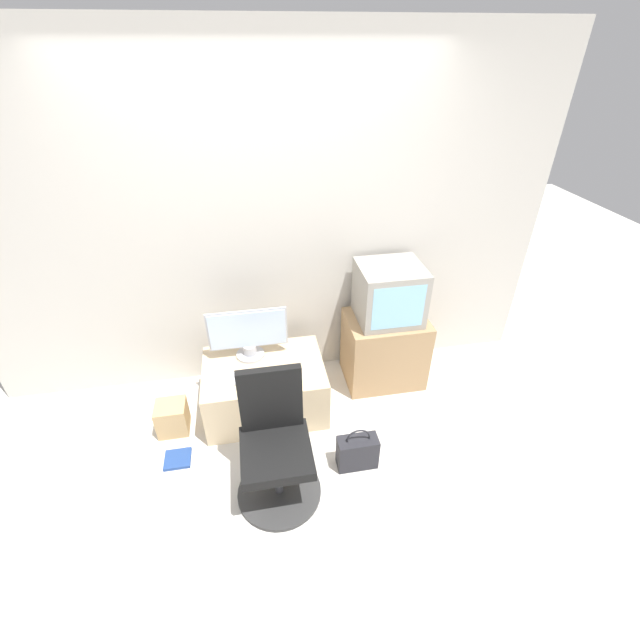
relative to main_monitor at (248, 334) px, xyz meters
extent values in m
plane|color=beige|center=(0.21, -0.97, -0.62)|extent=(12.00, 12.00, 0.00)
cube|color=beige|center=(0.21, 0.35, 0.68)|extent=(4.40, 0.05, 2.60)
cube|color=#CCB289|center=(0.09, -0.15, -0.41)|extent=(0.90, 0.65, 0.42)
cube|color=#A37F56|center=(1.10, 0.04, -0.32)|extent=(0.64, 0.47, 0.60)
cylinder|color=#B2B2B7|center=(0.00, 0.00, -0.19)|extent=(0.21, 0.21, 0.02)
cylinder|color=#B2B2B7|center=(0.00, 0.00, -0.14)|extent=(0.10, 0.10, 0.08)
cube|color=#B2B2B7|center=(0.00, 0.00, 0.04)|extent=(0.59, 0.01, 0.32)
cube|color=silver|center=(0.00, 0.00, 0.04)|extent=(0.56, 0.02, 0.30)
cube|color=silver|center=(0.03, -0.26, -0.20)|extent=(0.34, 0.14, 0.01)
ellipsoid|color=black|center=(0.27, -0.24, -0.19)|extent=(0.07, 0.04, 0.03)
cube|color=gray|center=(1.10, 0.06, 0.21)|extent=(0.49, 0.44, 0.45)
cube|color=#8CC6E5|center=(1.10, -0.16, 0.21)|extent=(0.40, 0.01, 0.35)
cylinder|color=#333333|center=(0.11, -0.94, -0.61)|extent=(0.54, 0.54, 0.03)
cylinder|color=#4C4C51|center=(0.11, -0.94, -0.43)|extent=(0.05, 0.05, 0.33)
cube|color=black|center=(0.11, -0.94, -0.23)|extent=(0.43, 0.43, 0.07)
cube|color=black|center=(0.11, -0.76, 0.04)|extent=(0.38, 0.05, 0.46)
cube|color=tan|center=(-0.62, -0.26, -0.50)|extent=(0.22, 0.21, 0.24)
cube|color=#232328|center=(0.66, -0.82, -0.50)|extent=(0.27, 0.13, 0.25)
torus|color=#232328|center=(0.66, -0.82, -0.36)|extent=(0.16, 0.01, 0.16)
cube|color=navy|center=(-0.57, -0.56, -0.61)|extent=(0.18, 0.17, 0.02)
camera|label=1|loc=(0.06, -2.66, 1.86)|focal=24.00mm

